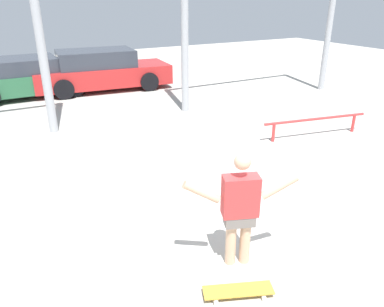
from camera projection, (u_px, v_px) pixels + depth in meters
The scene contains 6 objects.
ground_plane at pixel (249, 219), 5.50m from camera, with size 36.00×36.00×0.00m, color #B2ADA3.
skateboarder at pixel (240, 206), 4.32m from camera, with size 1.29×0.57×1.45m.
skateboard at pixel (238, 291), 4.09m from camera, with size 0.80×0.49×0.08m.
grind_rail at pixel (316, 122), 8.55m from camera, with size 2.57×0.56×0.45m.
parked_car_green at pixel (26, 77), 11.89m from camera, with size 3.93×1.96×1.21m.
parked_car_red at pixel (101, 71), 12.69m from camera, with size 4.61×2.21×1.34m.
Camera 1 is at (-3.00, -3.68, 3.06)m, focal length 35.00 mm.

